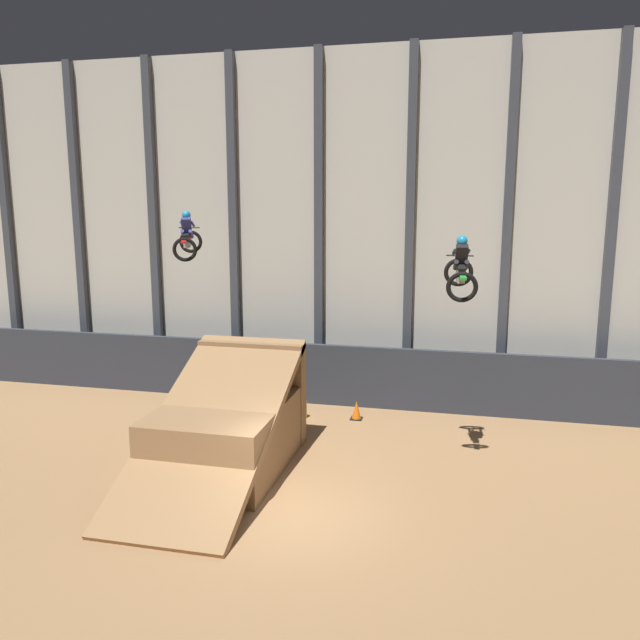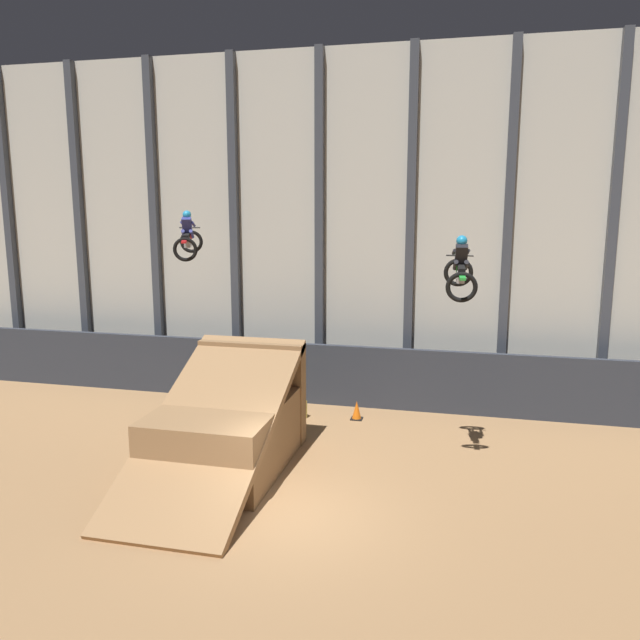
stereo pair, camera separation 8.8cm
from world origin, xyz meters
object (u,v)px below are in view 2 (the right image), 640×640
object	(u,v)px
rider_bike_left_air	(188,238)
traffic_cone_near_ramp	(357,410)
hay_bale_trackside	(290,411)
rider_bike_right_air	(460,270)
dirt_ramp	(229,426)

from	to	relation	value
rider_bike_left_air	traffic_cone_near_ramp	world-z (taller)	rider_bike_left_air
rider_bike_left_air	hay_bale_trackside	xyz separation A→B (m)	(3.28, -0.22, -5.21)
rider_bike_left_air	rider_bike_right_air	distance (m)	8.66
dirt_ramp	rider_bike_right_air	distance (m)	6.90
rider_bike_right_air	hay_bale_trackside	size ratio (longest dim) A/B	1.70
dirt_ramp	rider_bike_right_air	bearing A→B (deg)	12.36
traffic_cone_near_ramp	dirt_ramp	bearing A→B (deg)	-122.17
dirt_ramp	hay_bale_trackside	distance (m)	3.67
rider_bike_right_air	traffic_cone_near_ramp	bearing A→B (deg)	131.92
dirt_ramp	rider_bike_left_air	distance (m)	6.47
dirt_ramp	hay_bale_trackside	size ratio (longest dim) A/B	5.77
rider_bike_right_air	rider_bike_left_air	bearing A→B (deg)	158.33
dirt_ramp	hay_bale_trackside	bearing A→B (deg)	81.12
dirt_ramp	rider_bike_left_air	size ratio (longest dim) A/B	3.38
rider_bike_left_air	hay_bale_trackside	distance (m)	6.16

